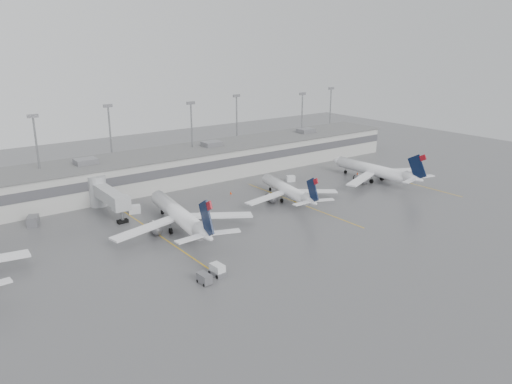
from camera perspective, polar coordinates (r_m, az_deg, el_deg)
ground at (r=88.85m, az=6.67°, el=-7.31°), size 260.00×260.00×0.00m
terminal at (r=133.22m, az=-10.53°, el=2.71°), size 152.00×17.00×9.45m
light_masts at (r=136.67m, az=-11.79°, el=6.38°), size 142.40×8.00×20.60m
jet_bridge_right at (r=114.81m, az=-16.95°, el=-0.22°), size 4.00×17.20×7.00m
stand_markings at (r=106.18m, az=-2.20°, el=-3.06°), size 105.25×40.00×0.01m
jet_mid_left at (r=99.54m, az=-8.68°, el=-2.63°), size 28.95×32.65×10.59m
jet_mid_right at (r=117.04m, az=3.67°, el=0.23°), size 23.47×26.57×8.68m
jet_far_right at (r=136.73m, az=13.53°, el=2.44°), size 27.63×30.96×10.02m
baggage_tug at (r=81.65m, az=-4.43°, el=-8.97°), size 2.03×2.99×1.86m
baggage_cart at (r=79.20m, az=-5.94°, el=-9.78°), size 1.59×2.61×1.63m
gse_uld_b at (r=112.33m, az=-13.72°, el=-1.93°), size 2.92×2.36×1.79m
gse_uld_c at (r=133.91m, az=3.98°, el=1.54°), size 2.63×2.25×1.57m
gse_loader at (r=111.70m, az=-24.12°, el=-3.02°), size 3.10×3.75×2.01m
cone_b at (r=105.04m, az=-12.00°, el=-3.43°), size 0.51×0.51×0.80m
cone_c at (r=122.84m, az=-2.90°, el=-0.07°), size 0.47×0.47×0.74m
cone_d at (r=143.36m, az=11.50°, el=2.11°), size 0.48×0.48×0.77m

